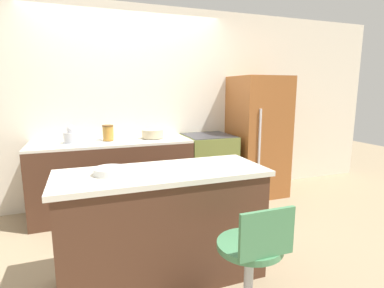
{
  "coord_description": "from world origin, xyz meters",
  "views": [
    {
      "loc": [
        -0.61,
        -3.36,
        1.52
      ],
      "look_at": [
        0.48,
        -0.42,
        0.95
      ],
      "focal_mm": 28.0,
      "sensor_mm": 36.0,
      "label": 1
    }
  ],
  "objects": [
    {
      "name": "kettle",
      "position": [
        -0.73,
        0.37,
        0.99
      ],
      "size": [
        0.19,
        0.19,
        0.2
      ],
      "color": "silver",
      "rests_on": "back_counter"
    },
    {
      "name": "ground_plane",
      "position": [
        0.0,
        0.0,
        0.0
      ],
      "size": [
        14.0,
        14.0,
        0.0
      ],
      "primitive_type": "plane",
      "color": "#998466"
    },
    {
      "name": "fruit_bowl",
      "position": [
        -0.44,
        -1.15,
        0.93
      ],
      "size": [
        0.23,
        0.23,
        0.05
      ],
      "color": "white",
      "rests_on": "kitchen_island"
    },
    {
      "name": "kitchen_island",
      "position": [
        -0.05,
        -1.18,
        0.45
      ],
      "size": [
        1.62,
        0.64,
        0.9
      ],
      "color": "#4C2D1E",
      "rests_on": "ground_plane"
    },
    {
      "name": "wall_back",
      "position": [
        0.0,
        0.7,
        1.3
      ],
      "size": [
        8.0,
        0.06,
        2.6
      ],
      "color": "silver",
      "rests_on": "ground_plane"
    },
    {
      "name": "mixing_bowl",
      "position": [
        0.23,
        0.37,
        0.96
      ],
      "size": [
        0.28,
        0.28,
        0.11
      ],
      "color": "#C1B28E",
      "rests_on": "back_counter"
    },
    {
      "name": "stool_chair",
      "position": [
        0.33,
        -1.9,
        0.42
      ],
      "size": [
        0.41,
        0.41,
        0.87
      ],
      "color": "#B7B7BC",
      "rests_on": "ground_plane"
    },
    {
      "name": "oven_range",
      "position": [
        0.99,
        0.34,
        0.45
      ],
      "size": [
        0.64,
        0.66,
        0.91
      ],
      "color": "olive",
      "rests_on": "ground_plane"
    },
    {
      "name": "refrigerator",
      "position": [
        1.76,
        0.32,
        0.85
      ],
      "size": [
        0.71,
        0.72,
        1.7
      ],
      "color": "#995628",
      "rests_on": "ground_plane"
    },
    {
      "name": "back_counter",
      "position": [
        -0.28,
        0.35,
        0.45
      ],
      "size": [
        1.89,
        0.65,
        0.91
      ],
      "color": "#4C2D1E",
      "rests_on": "ground_plane"
    },
    {
      "name": "canister_jar",
      "position": [
        -0.32,
        0.37,
        1.0
      ],
      "size": [
        0.14,
        0.14,
        0.19
      ],
      "color": "#B77F33",
      "rests_on": "back_counter"
    }
  ]
}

